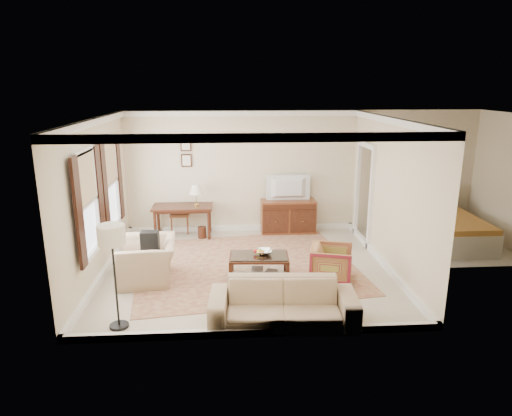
{
  "coord_description": "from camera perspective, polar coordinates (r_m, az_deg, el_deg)",
  "views": [
    {
      "loc": [
        -0.37,
        -8.27,
        3.49
      ],
      "look_at": [
        0.2,
        0.3,
        1.15
      ],
      "focal_mm": 32.0,
      "sensor_mm": 36.0,
      "label": 1
    }
  ],
  "objects": [
    {
      "name": "tv",
      "position": [
        10.79,
        4.13,
        3.51
      ],
      "size": [
        1.0,
        0.57,
        0.13
      ],
      "primitive_type": "imported",
      "rotation": [
        0.0,
        0.0,
        3.14
      ],
      "color": "black",
      "rests_on": "sideboard"
    },
    {
      "name": "sideboard",
      "position": [
        11.03,
        4.02,
        -1.05
      ],
      "size": [
        1.3,
        0.5,
        0.8
      ],
      "primitive_type": "cube",
      "color": "brown",
      "rests_on": "room_shell"
    },
    {
      "name": "framed_prints",
      "position": [
        10.89,
        -8.73,
        6.89
      ],
      "size": [
        0.25,
        0.04,
        0.68
      ],
      "primitive_type": null,
      "color": "#472114",
      "rests_on": "room_shell"
    },
    {
      "name": "club_armchair",
      "position": [
        8.57,
        -13.41,
        -5.6
      ],
      "size": [
        0.85,
        1.22,
        1.01
      ],
      "primitive_type": "imported",
      "rotation": [
        0.0,
        0.0,
        -1.48
      ],
      "color": "tan",
      "rests_on": "room_shell"
    },
    {
      "name": "annex_bedroom",
      "position": [
        11.06,
        22.48,
        -2.5
      ],
      "size": [
        3.0,
        2.7,
        2.9
      ],
      "color": "beige",
      "rests_on": "ground"
    },
    {
      "name": "writing_desk",
      "position": [
        10.76,
        -9.16,
        -0.29
      ],
      "size": [
        1.38,
        0.69,
        0.75
      ],
      "color": "#472114",
      "rests_on": "room_shell"
    },
    {
      "name": "backpack",
      "position": [
        8.47,
        -13.12,
        -4.01
      ],
      "size": [
        0.33,
        0.38,
        0.4
      ],
      "primitive_type": "cube",
      "rotation": [
        0.0,
        0.0,
        -1.16
      ],
      "color": "black",
      "rests_on": "club_armchair"
    },
    {
      "name": "rug",
      "position": [
        9.14,
        -1.31,
        -7.17
      ],
      "size": [
        4.65,
        4.13,
        0.01
      ],
      "primitive_type": "cube",
      "rotation": [
        0.0,
        0.0,
        0.13
      ],
      "color": "maroon",
      "rests_on": "room_shell"
    },
    {
      "name": "window_rear",
      "position": [
        9.66,
        -17.71,
        2.92
      ],
      "size": [
        0.12,
        1.56,
        1.8
      ],
      "primitive_type": null,
      "color": "#CCB284",
      "rests_on": "room_shell"
    },
    {
      "name": "desk_chair",
      "position": [
        11.13,
        -9.5,
        -0.41
      ],
      "size": [
        0.54,
        0.54,
        1.05
      ],
      "primitive_type": null,
      "rotation": [
        0.0,
        0.0,
        0.23
      ],
      "color": "brown",
      "rests_on": "room_shell"
    },
    {
      "name": "book_a",
      "position": [
        8.52,
        -0.58,
        -7.64
      ],
      "size": [
        0.28,
        0.06,
        0.38
      ],
      "primitive_type": "imported",
      "rotation": [
        0.0,
        0.0,
        -0.1
      ],
      "color": "brown",
      "rests_on": "coffee_table"
    },
    {
      "name": "book_b",
      "position": [
        8.43,
        1.18,
        -7.91
      ],
      "size": [
        0.27,
        0.13,
        0.38
      ],
      "primitive_type": "imported",
      "rotation": [
        0.0,
        0.0,
        -0.37
      ],
      "color": "brown",
      "rests_on": "coffee_table"
    },
    {
      "name": "striped_armchair",
      "position": [
        8.43,
        9.41,
        -6.67
      ],
      "size": [
        0.85,
        0.88,
        0.74
      ],
      "primitive_type": "imported",
      "rotation": [
        0.0,
        0.0,
        1.3
      ],
      "color": "maroon",
      "rests_on": "room_shell"
    },
    {
      "name": "room_shell",
      "position": [
        8.34,
        -1.25,
        8.22
      ],
      "size": [
        5.51,
        5.01,
        2.91
      ],
      "color": "beige",
      "rests_on": "ground"
    },
    {
      "name": "coffee_table",
      "position": [
        8.44,
        0.37,
        -6.59
      ],
      "size": [
        1.12,
        0.69,
        0.46
      ],
      "rotation": [
        0.0,
        0.0,
        -0.06
      ],
      "color": "#472114",
      "rests_on": "room_shell"
    },
    {
      "name": "sofa",
      "position": [
        6.94,
        3.42,
        -10.95
      ],
      "size": [
        2.24,
        0.79,
        0.86
      ],
      "primitive_type": "imported",
      "rotation": [
        0.0,
        0.0,
        -0.07
      ],
      "color": "tan",
      "rests_on": "room_shell"
    },
    {
      "name": "fruit_bowl",
      "position": [
        8.45,
        1.02,
        -5.41
      ],
      "size": [
        0.42,
        0.42,
        0.1
      ],
      "primitive_type": "imported",
      "color": "silver",
      "rests_on": "coffee_table"
    },
    {
      "name": "floor_lamp",
      "position": [
        6.76,
        -17.57,
        -4.13
      ],
      "size": [
        0.39,
        0.39,
        1.59
      ],
      "color": "black",
      "rests_on": "room_shell"
    },
    {
      "name": "desk_lamp",
      "position": [
        10.64,
        -7.48,
        1.61
      ],
      "size": [
        0.32,
        0.32,
        0.5
      ],
      "primitive_type": null,
      "color": "silver",
      "rests_on": "writing_desk"
    },
    {
      "name": "doorway",
      "position": [
        10.52,
        13.33,
        1.56
      ],
      "size": [
        0.1,
        1.12,
        2.25
      ],
      "primitive_type": null,
      "color": "white",
      "rests_on": "room_shell"
    },
    {
      "name": "window_front",
      "position": [
        8.15,
        -20.29,
        0.51
      ],
      "size": [
        0.12,
        1.56,
        1.8
      ],
      "primitive_type": null,
      "color": "#CCB284",
      "rests_on": "room_shell"
    }
  ]
}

